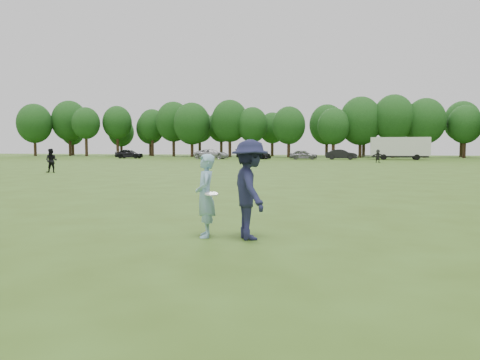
% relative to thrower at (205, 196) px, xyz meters
% --- Properties ---
extents(ground, '(200.00, 200.00, 0.00)m').
position_rel_thrower_xyz_m(ground, '(-0.03, -0.12, -0.84)').
color(ground, '#344D15').
rests_on(ground, ground).
extents(thrower, '(0.59, 0.72, 1.68)m').
position_rel_thrower_xyz_m(thrower, '(0.00, 0.00, 0.00)').
color(thrower, '#88B8D3').
rests_on(thrower, ground).
extents(defender, '(1.26, 1.47, 1.98)m').
position_rel_thrower_xyz_m(defender, '(0.92, 0.02, 0.15)').
color(defender, '#1B1E3D').
rests_on(defender, ground).
extents(player_far_a, '(0.96, 0.82, 1.71)m').
position_rel_thrower_xyz_m(player_far_a, '(-18.22, 19.76, 0.01)').
color(player_far_a, black).
rests_on(player_far_a, ground).
extents(player_far_d, '(1.50, 0.96, 1.55)m').
position_rel_thrower_xyz_m(player_far_d, '(4.90, 47.44, -0.07)').
color(player_far_d, '#292929').
rests_on(player_far_d, ground).
extents(car_a, '(4.49, 2.03, 1.50)m').
position_rel_thrower_xyz_m(car_a, '(-32.90, 58.94, -0.09)').
color(car_a, black).
rests_on(car_a, ground).
extents(car_c, '(5.41, 2.60, 1.49)m').
position_rel_thrower_xyz_m(car_c, '(-19.02, 58.85, -0.10)').
color(car_c, '#B5B5BA').
rests_on(car_c, ground).
extents(car_d, '(5.58, 2.85, 1.55)m').
position_rel_thrower_xyz_m(car_d, '(-12.62, 59.61, -0.07)').
color(car_d, black).
rests_on(car_d, ground).
extents(car_e, '(4.14, 1.86, 1.38)m').
position_rel_thrower_xyz_m(car_e, '(-5.10, 59.02, -0.15)').
color(car_e, slate).
rests_on(car_e, ground).
extents(car_f, '(4.51, 1.70, 1.47)m').
position_rel_thrower_xyz_m(car_f, '(0.27, 60.05, -0.11)').
color(car_f, black).
rests_on(car_f, ground).
extents(disc_in_play, '(0.30, 0.30, 0.08)m').
position_rel_thrower_xyz_m(disc_in_play, '(0.18, -0.17, 0.06)').
color(disc_in_play, white).
rests_on(disc_in_play, ground).
extents(cargo_trailer, '(9.00, 2.75, 3.20)m').
position_rel_thrower_xyz_m(cargo_trailer, '(8.29, 61.11, 0.93)').
color(cargo_trailer, white).
rests_on(cargo_trailer, ground).
extents(treeline, '(130.35, 18.39, 11.74)m').
position_rel_thrower_xyz_m(treeline, '(2.78, 76.78, 5.42)').
color(treeline, '#332114').
rests_on(treeline, ground).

